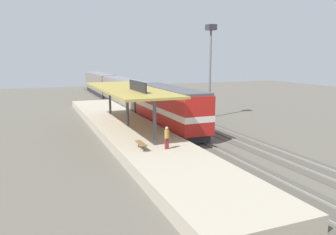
{
  "coord_description": "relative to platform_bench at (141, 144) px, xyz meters",
  "views": [
    {
      "loc": [
        -13.17,
        -31.84,
        7.63
      ],
      "look_at": [
        -1.38,
        -2.83,
        2.0
      ],
      "focal_mm": 35.6,
      "sensor_mm": 36.0,
      "label": 1
    }
  ],
  "objects": [
    {
      "name": "ground_plane",
      "position": [
        8.0,
        8.86,
        -1.34
      ],
      "size": [
        120.0,
        120.0,
        0.0
      ],
      "primitive_type": "plane",
      "color": "#5B564C"
    },
    {
      "name": "person_waiting",
      "position": [
        1.82,
        -0.62,
        0.51
      ],
      "size": [
        0.34,
        0.34,
        1.71
      ],
      "color": "maroon",
      "rests_on": "platform"
    },
    {
      "name": "passenger_carriage_front",
      "position": [
        6.0,
        27.23,
        0.97
      ],
      "size": [
        2.9,
        20.0,
        4.24
      ],
      "color": "#28282D",
      "rests_on": "track_near"
    },
    {
      "name": "platform",
      "position": [
        1.4,
        8.86,
        -0.89
      ],
      "size": [
        6.0,
        44.0,
        0.9
      ],
      "primitive_type": "cube",
      "color": "#A89E89",
      "rests_on": "ground"
    },
    {
      "name": "track_near",
      "position": [
        6.0,
        8.86,
        -1.31
      ],
      "size": [
        3.2,
        110.0,
        0.16
      ],
      "color": "#4E4941",
      "rests_on": "ground"
    },
    {
      "name": "locomotive",
      "position": [
        6.0,
        9.23,
        1.07
      ],
      "size": [
        2.93,
        14.43,
        4.44
      ],
      "color": "#28282D",
      "rests_on": "track_near"
    },
    {
      "name": "station_canopy",
      "position": [
        1.4,
        8.76,
        3.19
      ],
      "size": [
        5.2,
        18.0,
        4.7
      ],
      "color": "#47474C",
      "rests_on": "platform"
    },
    {
      "name": "light_mast",
      "position": [
        13.8,
        14.43,
        7.05
      ],
      "size": [
        1.1,
        1.1,
        11.7
      ],
      "color": "slate",
      "rests_on": "ground"
    },
    {
      "name": "track_far",
      "position": [
        10.6,
        8.86,
        -1.31
      ],
      "size": [
        3.2,
        110.0,
        0.16
      ],
      "color": "#4E4941",
      "rests_on": "ground"
    },
    {
      "name": "passenger_carriage_rear",
      "position": [
        6.0,
        48.03,
        0.97
      ],
      "size": [
        2.9,
        20.0,
        4.24
      ],
      "color": "#28282D",
      "rests_on": "track_near"
    },
    {
      "name": "platform_bench",
      "position": [
        0.0,
        0.0,
        0.0
      ],
      "size": [
        0.44,
        1.7,
        0.5
      ],
      "color": "#333338",
      "rests_on": "platform"
    }
  ]
}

